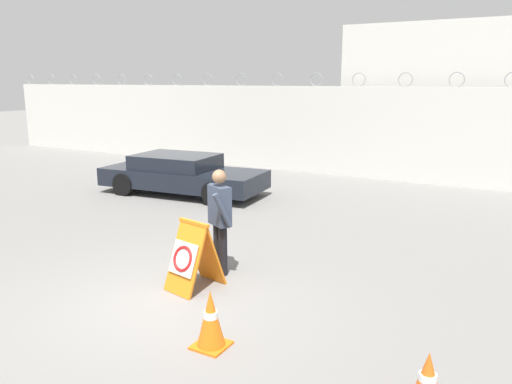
# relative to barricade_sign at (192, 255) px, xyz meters

# --- Properties ---
(ground_plane) EXTENTS (90.00, 90.00, 0.00)m
(ground_plane) POSITION_rel_barricade_sign_xyz_m (-0.10, -0.69, -0.55)
(ground_plane) COLOR gray
(perimeter_wall) EXTENTS (36.00, 0.30, 3.50)m
(perimeter_wall) POSITION_rel_barricade_sign_xyz_m (-0.10, 10.46, 0.98)
(perimeter_wall) COLOR silver
(perimeter_wall) RESTS_ON ground_plane
(building_block) EXTENTS (8.01, 7.65, 5.13)m
(building_block) POSITION_rel_barricade_sign_xyz_m (2.20, 15.14, 2.02)
(building_block) COLOR silver
(building_block) RESTS_ON ground_plane
(barricade_sign) EXTENTS (0.76, 0.93, 1.11)m
(barricade_sign) POSITION_rel_barricade_sign_xyz_m (0.00, 0.00, 0.00)
(barricade_sign) COLOR orange
(barricade_sign) RESTS_ON ground_plane
(security_guard) EXTENTS (0.61, 0.60, 1.82)m
(security_guard) POSITION_rel_barricade_sign_xyz_m (0.03, 0.74, 0.47)
(security_guard) COLOR black
(security_guard) RESTS_ON ground_plane
(traffic_cone_near) EXTENTS (0.42, 0.42, 0.75)m
(traffic_cone_near) POSITION_rel_barricade_sign_xyz_m (1.28, -1.34, -0.18)
(traffic_cone_near) COLOR orange
(traffic_cone_near) RESTS_ON ground_plane
(traffic_cone_mid) EXTENTS (0.43, 0.43, 0.65)m
(traffic_cone_mid) POSITION_rel_barricade_sign_xyz_m (3.87, -1.29, -0.23)
(traffic_cone_mid) COLOR orange
(traffic_cone_mid) RESTS_ON ground_plane
(parked_car_front_coupe) EXTENTS (4.92, 2.30, 1.15)m
(parked_car_front_coupe) POSITION_rel_barricade_sign_xyz_m (-4.38, 5.32, 0.04)
(parked_car_front_coupe) COLOR black
(parked_car_front_coupe) RESTS_ON ground_plane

